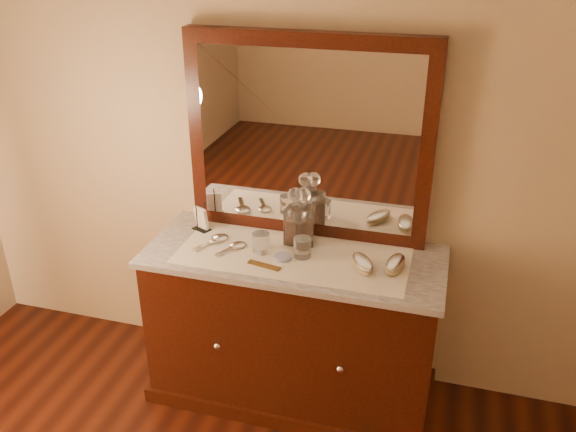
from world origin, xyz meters
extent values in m
plane|color=tan|center=(0.00, 2.25, 1.40)|extent=(4.50, 4.50, 0.00)
cube|color=black|center=(0.00, 1.96, 0.41)|extent=(1.40, 0.55, 0.82)
cube|color=black|center=(0.00, 1.96, 0.04)|extent=(1.46, 0.59, 0.08)
sphere|color=silver|center=(-0.30, 1.67, 0.45)|extent=(0.04, 0.04, 0.04)
sphere|color=silver|center=(0.30, 1.67, 0.45)|extent=(0.04, 0.04, 0.04)
cube|color=silver|center=(0.00, 1.96, 0.83)|extent=(1.44, 0.59, 0.03)
cube|color=black|center=(0.00, 2.20, 1.35)|extent=(1.20, 0.08, 1.00)
cube|color=white|center=(0.00, 2.17, 1.35)|extent=(1.06, 0.01, 0.86)
cube|color=white|center=(0.00, 1.94, 0.85)|extent=(1.10, 0.45, 0.00)
cylinder|color=white|center=(-0.04, 1.89, 0.86)|extent=(0.08, 0.08, 0.01)
cube|color=brown|center=(-0.10, 1.80, 0.86)|extent=(0.17, 0.06, 0.01)
cube|color=black|center=(-0.53, 2.07, 0.85)|extent=(0.11, 0.09, 0.01)
cylinder|color=black|center=(-0.54, 2.04, 0.92)|extent=(0.01, 0.01, 0.15)
cylinder|color=black|center=(-0.51, 2.10, 0.92)|extent=(0.01, 0.01, 0.15)
cube|color=white|center=(-0.53, 2.07, 0.92)|extent=(0.09, 0.06, 0.12)
cube|color=#994016|center=(-0.02, 2.06, 0.92)|extent=(0.08, 0.08, 0.13)
cube|color=white|center=(-0.02, 2.06, 0.95)|extent=(0.10, 0.10, 0.19)
cylinder|color=white|center=(-0.02, 2.06, 1.06)|extent=(0.04, 0.04, 0.03)
sphere|color=white|center=(-0.02, 2.06, 1.11)|extent=(0.08, 0.08, 0.07)
cube|color=#994016|center=(0.02, 2.06, 0.92)|extent=(0.10, 0.10, 0.14)
cube|color=white|center=(0.02, 2.06, 0.95)|extent=(0.12, 0.12, 0.19)
cylinder|color=white|center=(0.02, 2.06, 1.06)|extent=(0.05, 0.05, 0.03)
sphere|color=white|center=(0.02, 2.06, 1.12)|extent=(0.10, 0.10, 0.08)
ellipsoid|color=tan|center=(0.34, 1.91, 0.87)|extent=(0.16, 0.19, 0.03)
ellipsoid|color=silver|center=(0.34, 1.91, 0.89)|extent=(0.16, 0.19, 0.03)
ellipsoid|color=tan|center=(0.49, 1.94, 0.87)|extent=(0.10, 0.18, 0.03)
ellipsoid|color=silver|center=(0.49, 1.94, 0.89)|extent=(0.10, 0.18, 0.03)
ellipsoid|color=silver|center=(-0.40, 1.98, 0.86)|extent=(0.12, 0.13, 0.02)
cube|color=silver|center=(-0.44, 1.90, 0.86)|extent=(0.08, 0.13, 0.01)
ellipsoid|color=silver|center=(-0.28, 1.94, 0.86)|extent=(0.11, 0.11, 0.02)
cube|color=silver|center=(-0.32, 1.87, 0.86)|extent=(0.07, 0.11, 0.01)
cylinder|color=white|center=(-0.16, 1.93, 0.90)|extent=(0.09, 0.09, 0.10)
cylinder|color=white|center=(0.05, 1.94, 0.90)|extent=(0.09, 0.09, 0.10)
camera|label=1|loc=(0.66, -0.45, 2.27)|focal=37.26mm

